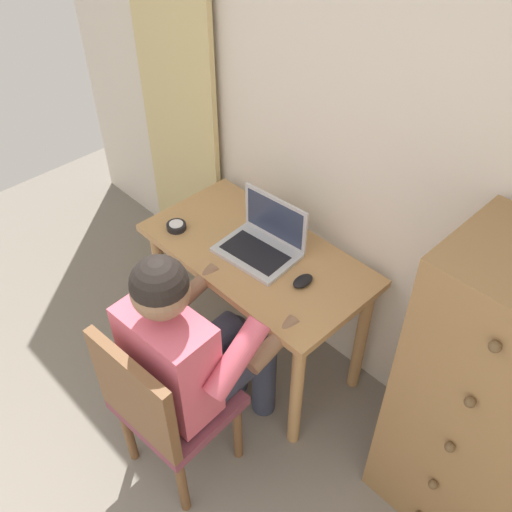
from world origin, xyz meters
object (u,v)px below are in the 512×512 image
at_px(laptop, 263,241).
at_px(computer_mouse, 303,281).
at_px(desk, 257,272).
at_px(dresser, 486,404).
at_px(chair, 163,404).
at_px(person_seated, 194,347).
at_px(desk_clock, 176,226).

xyz_separation_m(laptop, computer_mouse, (0.27, -0.03, -0.04)).
relative_size(desk, laptop, 2.92).
bearing_deg(desk, laptop, 70.39).
distance_m(dresser, chair, 1.18).
height_order(desk, person_seated, person_seated).
bearing_deg(chair, desk, 106.04).
bearing_deg(desk, chair, -73.96).
xyz_separation_m(dresser, laptop, (-1.08, -0.04, 0.12)).
relative_size(desk, chair, 1.21).
bearing_deg(desk_clock, desk, 22.93).
xyz_separation_m(dresser, chair, (-0.89, -0.76, -0.17)).
relative_size(laptop, desk_clock, 4.00).
distance_m(dresser, desk_clock, 1.48).
distance_m(dresser, computer_mouse, 0.82).
relative_size(dresser, computer_mouse, 13.04).
relative_size(desk, computer_mouse, 10.50).
bearing_deg(computer_mouse, chair, -94.74).
xyz_separation_m(dresser, desk_clock, (-1.46, -0.22, 0.08)).
bearing_deg(chair, dresser, 40.58).
height_order(chair, laptop, laptop).
distance_m(computer_mouse, desk_clock, 0.67).
distance_m(desk, desk_clock, 0.42).
bearing_deg(desk_clock, laptop, 25.95).
height_order(chair, desk_clock, chair).
distance_m(person_seated, desk_clock, 0.67).
relative_size(computer_mouse, desk_clock, 1.11).
relative_size(desk, dresser, 0.81).
bearing_deg(person_seated, dresser, 32.79).
bearing_deg(chair, person_seated, 93.60).
relative_size(chair, person_seated, 0.73).
height_order(dresser, desk_clock, dresser).
xyz_separation_m(chair, laptop, (-0.19, 0.72, 0.29)).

